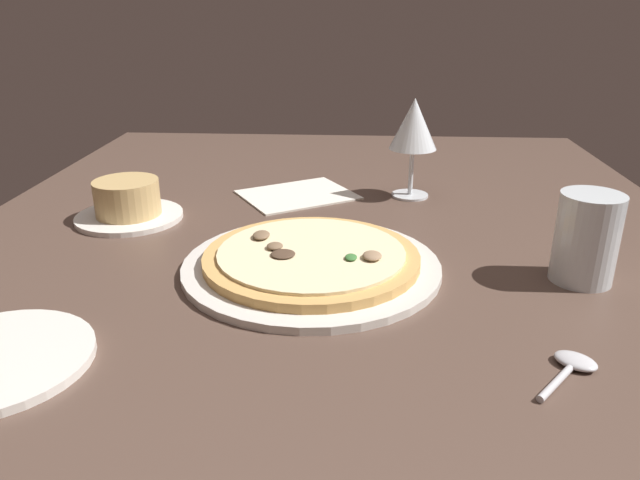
% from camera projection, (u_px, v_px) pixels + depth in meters
% --- Properties ---
extents(dining_table, '(1.50, 1.10, 0.04)m').
position_uv_depth(dining_table, '(328.00, 267.00, 0.82)').
color(dining_table, brown).
rests_on(dining_table, ground).
extents(pizza_main, '(0.32, 0.32, 0.03)m').
position_uv_depth(pizza_main, '(311.00, 261.00, 0.76)').
color(pizza_main, silver).
rests_on(pizza_main, dining_table).
extents(ramekin_on_saucer, '(0.16, 0.16, 0.06)m').
position_uv_depth(ramekin_on_saucer, '(128.00, 203.00, 0.93)').
color(ramekin_on_saucer, silver).
rests_on(ramekin_on_saucer, dining_table).
extents(wine_glass_far, '(0.08, 0.08, 0.17)m').
position_uv_depth(wine_glass_far, '(414.00, 127.00, 1.00)').
color(wine_glass_far, silver).
rests_on(wine_glass_far, dining_table).
extents(water_glass, '(0.07, 0.07, 0.11)m').
position_uv_depth(water_glass, '(586.00, 242.00, 0.72)').
color(water_glass, silver).
rests_on(water_glass, dining_table).
extents(paper_menu, '(0.22, 0.23, 0.00)m').
position_uv_depth(paper_menu, '(298.00, 195.00, 1.05)').
color(paper_menu, silver).
rests_on(paper_menu, dining_table).
extents(spoon, '(0.08, 0.08, 0.01)m').
position_uv_depth(spoon, '(571.00, 366.00, 0.56)').
color(spoon, silver).
rests_on(spoon, dining_table).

